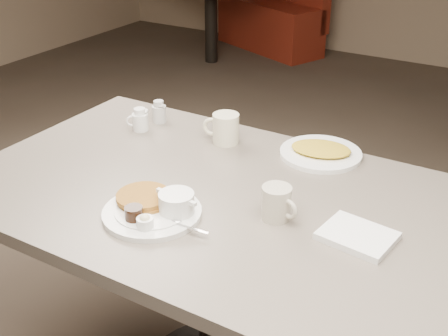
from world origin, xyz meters
The scene contains 9 objects.
diner_table centered at (0.00, 0.00, 0.58)m, with size 1.50×0.90×0.75m.
main_plate centered at (-0.09, -0.18, 0.77)m, with size 0.33×0.28×0.07m.
coffee_mug_near centered at (0.19, -0.04, 0.80)m, with size 0.12×0.10×0.09m.
napkin centered at (0.41, -0.02, 0.76)m, with size 0.19×0.16×0.02m.
coffee_mug_far centered at (-0.16, 0.29, 0.80)m, with size 0.13×0.11×0.10m.
creamer_left centered at (-0.46, 0.23, 0.79)m, with size 0.08×0.07×0.08m.
creamer_right centered at (-0.45, 0.32, 0.79)m, with size 0.07×0.05×0.08m.
hash_plate centered at (0.15, 0.36, 0.76)m, with size 0.31×0.31×0.04m.
booth_back_left centered at (-1.72, 3.70, 0.41)m, with size 1.50×1.60×1.12m.
Camera 1 is at (0.73, -1.19, 1.56)m, focal length 46.12 mm.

